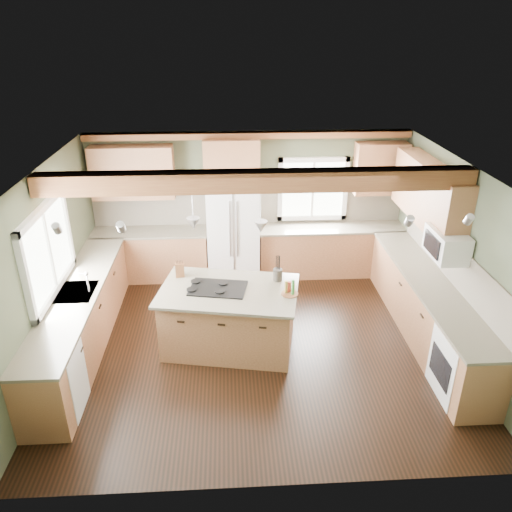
{
  "coord_description": "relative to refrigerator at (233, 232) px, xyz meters",
  "views": [
    {
      "loc": [
        -0.37,
        -6.07,
        4.31
      ],
      "look_at": [
        0.0,
        0.3,
        1.27
      ],
      "focal_mm": 35.0,
      "sensor_mm": 36.0,
      "label": 1
    }
  ],
  "objects": [
    {
      "name": "window_back",
      "position": [
        1.45,
        0.36,
        0.65
      ],
      "size": [
        1.1,
        0.04,
        1.0
      ],
      "primitive_type": "cube",
      "color": "white",
      "rests_on": "wall_back"
    },
    {
      "name": "microwave",
      "position": [
        2.88,
        -2.17,
        0.65
      ],
      "size": [
        0.4,
        0.7,
        0.38
      ],
      "primitive_type": "cube",
      "color": "white",
      "rests_on": "wall_right"
    },
    {
      "name": "utensil_crock",
      "position": [
        0.61,
        -1.9,
        0.11
      ],
      "size": [
        0.16,
        0.16,
        0.18
      ],
      "primitive_type": "cylinder",
      "rotation": [
        0.0,
        0.0,
        -0.24
      ],
      "color": "#37332C",
      "rests_on": "island_top"
    },
    {
      "name": "bottle_tray",
      "position": [
        0.73,
        -2.32,
        0.13
      ],
      "size": [
        0.24,
        0.24,
        0.22
      ],
      "primitive_type": null,
      "rotation": [
        0.0,
        0.0,
        0.01
      ],
      "color": "brown",
      "rests_on": "island_top"
    },
    {
      "name": "window_left",
      "position": [
        -2.48,
        -2.07,
        0.65
      ],
      "size": [
        0.04,
        1.6,
        1.05
      ],
      "primitive_type": "cube",
      "color": "white",
      "rests_on": "wall_left"
    },
    {
      "name": "ceiling_beam",
      "position": [
        0.3,
        -2.13,
        1.57
      ],
      "size": [
        5.55,
        0.26,
        0.26
      ],
      "primitive_type": "cube",
      "color": "brown",
      "rests_on": "ceiling"
    },
    {
      "name": "wall_left",
      "position": [
        -2.5,
        -2.12,
        0.4
      ],
      "size": [
        0.0,
        5.0,
        5.0
      ],
      "primitive_type": "plane",
      "rotation": [
        1.57,
        0.0,
        1.57
      ],
      "color": "#404732",
      "rests_on": "ground"
    },
    {
      "name": "upper_cab_over_fridge",
      "position": [
        -0.0,
        0.21,
        1.25
      ],
      "size": [
        0.96,
        0.35,
        0.7
      ],
      "primitive_type": "cube",
      "color": "brown",
      "rests_on": "wall_back"
    },
    {
      "name": "sink",
      "position": [
        -2.2,
        -2.07,
        0.01
      ],
      "size": [
        0.5,
        0.65,
        0.03
      ],
      "primitive_type": "cube",
      "color": "#262628",
      "rests_on": "counter_left"
    },
    {
      "name": "cooktop",
      "position": [
        -0.25,
        -2.11,
        0.03
      ],
      "size": [
        0.86,
        0.65,
        0.02
      ],
      "primitive_type": "cube",
      "rotation": [
        0.0,
        0.0,
        -0.19
      ],
      "color": "black",
      "rests_on": "island_top"
    },
    {
      "name": "counter_right",
      "position": [
        2.8,
        -2.07,
        0.0
      ],
      "size": [
        0.64,
        3.74,
        0.04
      ],
      "primitive_type": "cube",
      "color": "#453F33",
      "rests_on": "base_cab_right"
    },
    {
      "name": "knife_block",
      "position": [
        -0.8,
        -1.7,
        0.13
      ],
      "size": [
        0.14,
        0.11,
        0.21
      ],
      "primitive_type": "cube",
      "rotation": [
        0.0,
        0.0,
        0.11
      ],
      "color": "brown",
      "rests_on": "island_top"
    },
    {
      "name": "island_top",
      "position": [
        -0.1,
        -2.13,
        0.0
      ],
      "size": [
        2.09,
        1.54,
        0.04
      ],
      "primitive_type": "cube",
      "rotation": [
        0.0,
        0.0,
        -0.19
      ],
      "color": "#453F33",
      "rests_on": "island"
    },
    {
      "name": "upper_cab_right",
      "position": [
        2.92,
        -1.22,
        1.05
      ],
      "size": [
        0.35,
        2.2,
        0.9
      ],
      "primitive_type": "cube",
      "color": "brown",
      "rests_on": "wall_right"
    },
    {
      "name": "base_cab_right",
      "position": [
        2.8,
        -2.07,
        -0.46
      ],
      "size": [
        0.6,
        3.7,
        0.88
      ],
      "primitive_type": "cube",
      "color": "brown",
      "rests_on": "floor"
    },
    {
      "name": "counter_back_right",
      "position": [
        1.79,
        0.08,
        0.0
      ],
      "size": [
        2.66,
        0.64,
        0.04
      ],
      "primitive_type": "cube",
      "color": "#453F33",
      "rests_on": "base_cab_back_right"
    },
    {
      "name": "wall_back",
      "position": [
        0.3,
        0.38,
        0.4
      ],
      "size": [
        5.6,
        0.0,
        5.6
      ],
      "primitive_type": "plane",
      "rotation": [
        1.57,
        0.0,
        0.0
      ],
      "color": "#404732",
      "rests_on": "ground"
    },
    {
      "name": "island",
      "position": [
        -0.1,
        -2.13,
        -0.46
      ],
      "size": [
        1.95,
        1.4,
        0.88
      ],
      "primitive_type": "cube",
      "rotation": [
        0.0,
        0.0,
        -0.19
      ],
      "color": "brown",
      "rests_on": "floor"
    },
    {
      "name": "floor",
      "position": [
        0.3,
        -2.12,
        -0.9
      ],
      "size": [
        5.6,
        5.6,
        0.0
      ],
      "primitive_type": "plane",
      "color": "black",
      "rests_on": "ground"
    },
    {
      "name": "soffit_trim",
      "position": [
        0.3,
        0.28,
        1.64
      ],
      "size": [
        5.55,
        0.2,
        0.1
      ],
      "primitive_type": "cube",
      "color": "brown",
      "rests_on": "ceiling"
    },
    {
      "name": "wall_right",
      "position": [
        3.1,
        -2.12,
        0.4
      ],
      "size": [
        0.0,
        5.0,
        5.0
      ],
      "primitive_type": "plane",
      "rotation": [
        1.57,
        0.0,
        -1.57
      ],
      "color": "#404732",
      "rests_on": "ground"
    },
    {
      "name": "counter_back_left",
      "position": [
        -1.49,
        0.08,
        0.0
      ],
      "size": [
        2.06,
        0.64,
        0.04
      ],
      "primitive_type": "cube",
      "color": "#453F33",
      "rests_on": "base_cab_back_left"
    },
    {
      "name": "ceiling",
      "position": [
        0.3,
        -2.12,
        1.7
      ],
      "size": [
        5.6,
        5.6,
        0.0
      ],
      "primitive_type": "plane",
      "rotation": [
        3.14,
        0.0,
        0.0
      ],
      "color": "silver",
      "rests_on": "wall_back"
    },
    {
      "name": "pendant_left",
      "position": [
        -0.54,
        -2.05,
        0.98
      ],
      "size": [
        0.18,
        0.18,
        0.16
      ],
      "primitive_type": "cone",
      "rotation": [
        3.14,
        0.0,
        0.0
      ],
      "color": "#B2B2B7",
      "rests_on": "ceiling"
    },
    {
      "name": "upper_cab_back_corner",
      "position": [
        2.6,
        0.21,
        1.05
      ],
      "size": [
        0.9,
        0.35,
        0.9
      ],
      "primitive_type": "cube",
      "color": "brown",
      "rests_on": "wall_back"
    },
    {
      "name": "faucet",
      "position": [
        -2.02,
        -2.07,
        0.15
      ],
      "size": [
        0.02,
        0.02,
        0.28
      ],
      "primitive_type": "cylinder",
      "color": "#B2B2B7",
      "rests_on": "sink"
    },
    {
      "name": "upper_cab_back_left",
      "position": [
        -1.69,
        0.21,
        1.05
      ],
      "size": [
        1.4,
        0.35,
        0.9
      ],
      "primitive_type": "cube",
      "color": "brown",
      "rests_on": "wall_back"
    },
    {
      "name": "base_cab_back_left",
      "position": [
        -1.49,
        0.08,
        -0.46
      ],
      "size": [
        2.02,
        0.6,
        0.88
      ],
      "primitive_type": "cube",
      "color": "brown",
      "rests_on": "floor"
    },
    {
      "name": "dishwasher",
      "position": [
        -2.19,
        -3.37,
        -0.47
      ],
      "size": [
        0.6,
        0.6,
        0.84
      ],
      "primitive_type": "cube",
      "color": "white",
      "rests_on": "floor"
    },
    {
      "name": "counter_left",
      "position": [
        -2.2,
        -2.07,
        0.0
      ],
      "size": [
        0.64,
        3.74,
        0.04
      ],
      "primitive_type": "cube",
      "color": "#453F33",
      "rests_on": "base_cab_left"
    },
    {
      "name": "backsplash_back",
      "position": [
        0.3,
        0.36,
        0.31
      ],
      "size": [
        5.58,
        0.03,
        0.58
      ],
      "primitive_type": "cube",
      "color": "brown",
      "rests_on": "wall_back"
    },
    {
      "name": "backsplash_right",
      "position": [
        3.08,
        -2.07,
        0.31
      ],
      "size": [
        0.03,
        3.7,
        0.58
      ],
      "primitive_type": "cube",
      "color": "brown",
      "rests_on": "wall_right"
    },
    {
      "name": "oven",
      "position": [
        2.79,
        -3.37,
        -0.47
      ],
      "size": [
        0.6,
        0.72,
        0.84
      ],
      "primitive_type": "cube",
      "color": "white",
      "rests_on": "floor"
    },
    {
      "name": "base_cab_back_right",
      "position": [
        1.79,
        0.08,
        -0.46
      ],
      "size": [
        2.62,
        0.6,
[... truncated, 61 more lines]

